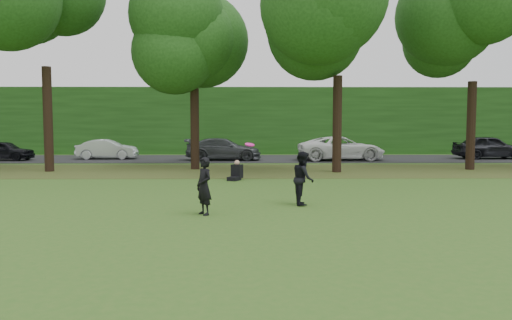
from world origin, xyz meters
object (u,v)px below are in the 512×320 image
Objects in this scene: player_left at (204,186)px; player_right at (303,178)px; frisbee at (250,145)px; seated_person at (236,173)px.

player_right is at bearing 82.56° from player_left.
frisbee is (1.19, 0.99, 1.04)m from player_left.
player_right reaches higher than seated_person.
player_left is 0.96× the size of player_right.
player_left is 5.39× the size of frisbee.
player_right is 1.94m from frisbee.
player_right is at bearing 19.36° from frisbee.
frisbee is at bearing 93.12° from player_left.
frisbee is at bearing 110.95° from player_right.
player_right reaches higher than player_left.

